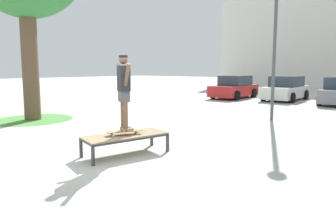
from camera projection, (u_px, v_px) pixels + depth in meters
name	position (u px, v px, depth m)	size (l,w,h in m)	color
ground_plane	(109.00, 163.00, 6.26)	(120.00, 120.00, 0.00)	#B7B5AD
skate_box	(126.00, 137.00, 6.82)	(1.21, 2.03, 0.46)	#38383D
skateboard	(125.00, 131.00, 6.79)	(0.55, 0.80, 0.09)	#9E754C
skater	(124.00, 88.00, 6.67)	(0.92, 0.53, 1.69)	brown
grass_patch_near_left	(33.00, 119.00, 11.59)	(2.94, 2.94, 0.01)	#519342
car_red	(234.00, 88.00, 20.22)	(1.98, 4.23, 1.50)	red
car_white	(286.00, 89.00, 18.78)	(1.94, 4.21, 1.50)	silver
light_post	(276.00, 17.00, 10.96)	(0.36, 0.36, 5.83)	#4C4C51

